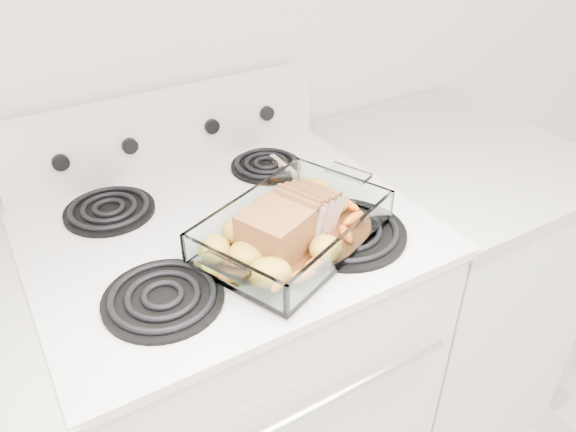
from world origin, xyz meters
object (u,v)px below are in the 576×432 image
counter_right (432,286)px  baking_dish (293,234)px  electric_range (235,371)px  pork_roast (283,223)px

counter_right → baking_dish: bearing=-166.5°
electric_range → baking_dish: size_ratio=3.09×
counter_right → pork_roast: 0.81m
counter_right → pork_roast: (-0.60, -0.14, 0.53)m
electric_range → baking_dish: bearing=-59.2°
counter_right → baking_dish: size_ratio=2.58×
electric_range → counter_right: 0.67m
electric_range → pork_roast: size_ratio=4.95×
pork_roast → counter_right: bearing=33.1°
baking_dish → pork_roast: size_ratio=1.60×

